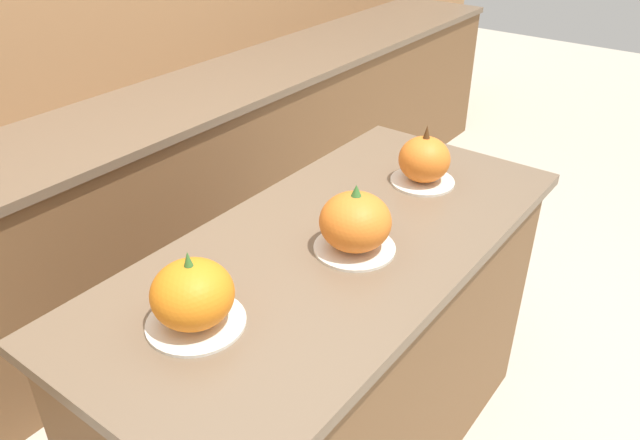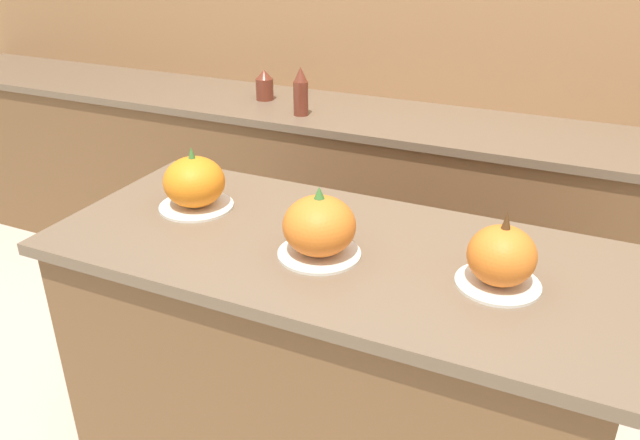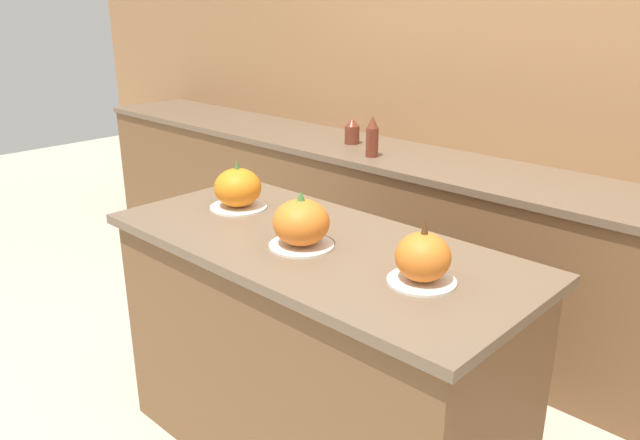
# 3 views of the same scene
# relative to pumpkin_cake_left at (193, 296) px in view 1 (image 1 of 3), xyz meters

# --- Properties ---
(wall_back) EXTENTS (8.00, 0.06, 2.50)m
(wall_back) POSITION_rel_pumpkin_cake_left_xyz_m (0.47, 1.49, 0.27)
(wall_back) COLOR #9E7047
(wall_back) RESTS_ON ground_plane
(kitchen_island) EXTENTS (1.55, 0.71, 0.91)m
(kitchen_island) POSITION_rel_pumpkin_cake_left_xyz_m (0.47, -0.05, -0.53)
(kitchen_island) COLOR brown
(kitchen_island) RESTS_ON ground_plane
(back_counter) EXTENTS (6.00, 0.60, 0.91)m
(back_counter) POSITION_rel_pumpkin_cake_left_xyz_m (0.47, 1.16, -0.53)
(back_counter) COLOR brown
(back_counter) RESTS_ON ground_plane
(pumpkin_cake_left) EXTENTS (0.23, 0.23, 0.20)m
(pumpkin_cake_left) POSITION_rel_pumpkin_cake_left_xyz_m (0.00, 0.00, 0.00)
(pumpkin_cake_left) COLOR silver
(pumpkin_cake_left) RESTS_ON kitchen_island
(pumpkin_cake_center) EXTENTS (0.22, 0.22, 0.19)m
(pumpkin_cake_center) POSITION_rel_pumpkin_cake_left_xyz_m (0.47, -0.11, 0.00)
(pumpkin_cake_center) COLOR silver
(pumpkin_cake_center) RESTS_ON kitchen_island
(pumpkin_cake_right) EXTENTS (0.21, 0.21, 0.20)m
(pumpkin_cake_right) POSITION_rel_pumpkin_cake_left_xyz_m (0.93, -0.07, -0.00)
(pumpkin_cake_right) COLOR silver
(pumpkin_cake_right) RESTS_ON kitchen_island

